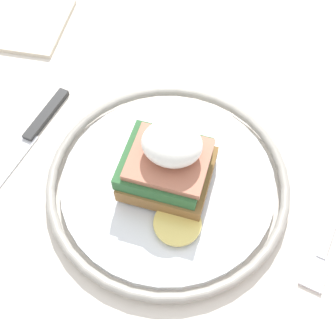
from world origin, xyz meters
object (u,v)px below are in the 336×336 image
object	(u,v)px
knife	(29,137)
plate	(168,181)
fork	(328,232)
napkin	(25,23)
sandwich	(168,163)

from	to	relation	value
knife	plate	bearing A→B (deg)	175.30
plate	fork	world-z (taller)	plate
fork	napkin	size ratio (longest dim) A/B	1.26
sandwich	fork	world-z (taller)	sandwich
plate	knife	size ratio (longest dim) A/B	1.42
napkin	fork	bearing A→B (deg)	155.53
sandwich	napkin	bearing A→B (deg)	-35.62
plate	sandwich	size ratio (longest dim) A/B	2.30
plate	knife	distance (m)	0.17
fork	napkin	distance (m)	0.47
plate	sandwich	bearing A→B (deg)	-102.14
fork	knife	distance (m)	0.34
sandwich	knife	distance (m)	0.17
fork	knife	xyz separation A→B (m)	(0.34, -0.02, 0.00)
fork	sandwich	bearing A→B (deg)	-2.99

